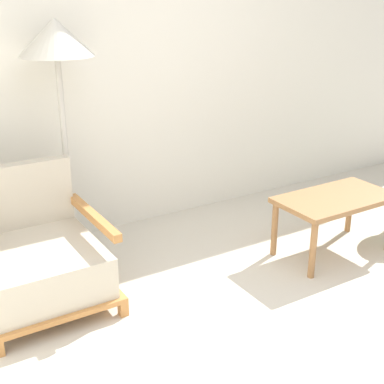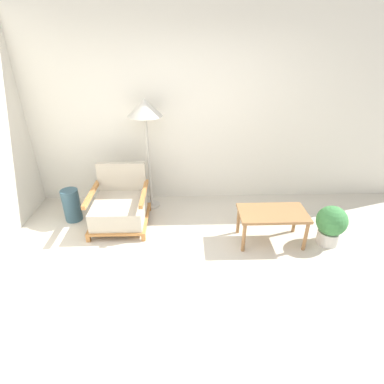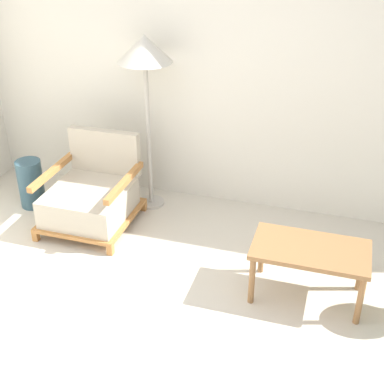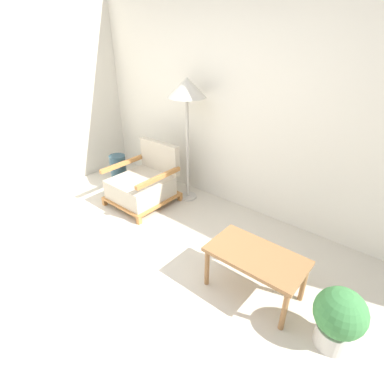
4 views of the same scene
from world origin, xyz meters
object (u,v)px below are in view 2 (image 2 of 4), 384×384
Objects in this scene: vase at (72,205)px; armchair at (120,206)px; coffee_table at (272,216)px; potted_plant at (331,224)px; floor_lamp at (145,113)px.

armchair is at bearing -9.77° from vase.
coffee_table is 0.72m from potted_plant.
coffee_table is 1.60× the size of potted_plant.
armchair is 1.55× the size of potted_plant.
armchair reaches higher than coffee_table.
floor_lamp is 3.47× the size of vase.
floor_lamp is 3.12× the size of potted_plant.
floor_lamp is at bearing 149.32° from coffee_table.
coffee_table is at bearing 174.84° from potted_plant.
armchair is at bearing 168.84° from potted_plant.
floor_lamp is 1.63m from vase.
floor_lamp is at bearing 156.44° from potted_plant.
potted_plant is (2.65, -0.52, 0.01)m from armchair.
vase is (-1.06, -0.35, -1.18)m from floor_lamp.
potted_plant is at bearing -5.16° from coffee_table.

